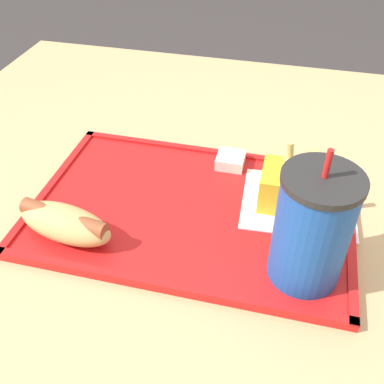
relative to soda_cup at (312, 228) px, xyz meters
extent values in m
cube|color=tan|center=(0.13, -0.06, -0.47)|extent=(1.18, 1.17, 0.76)
cube|color=red|center=(0.17, -0.09, -0.08)|extent=(0.47, 0.31, 0.01)
cube|color=red|center=(0.17, -0.23, -0.08)|extent=(0.47, 0.01, 0.00)
cube|color=red|center=(0.17, 0.06, -0.08)|extent=(0.47, 0.01, 0.00)
cube|color=red|center=(-0.06, -0.09, -0.08)|extent=(0.01, 0.31, 0.00)
cube|color=red|center=(0.40, -0.09, -0.08)|extent=(0.01, 0.31, 0.00)
cube|color=white|center=(0.01, -0.13, -0.08)|extent=(0.17, 0.15, 0.00)
cylinder|color=#194CA5|center=(0.00, 0.00, 0.00)|extent=(0.09, 0.09, 0.15)
cylinder|color=#262626|center=(0.00, 0.00, 0.07)|extent=(0.09, 0.09, 0.01)
cylinder|color=red|center=(0.00, 0.00, 0.09)|extent=(0.01, 0.01, 0.03)
ellipsoid|color=tan|center=(0.32, 0.01, -0.05)|extent=(0.15, 0.08, 0.05)
cylinder|color=brown|center=(0.32, 0.01, -0.04)|extent=(0.13, 0.05, 0.02)
cube|color=gold|center=(0.03, -0.13, -0.05)|extent=(0.09, 0.07, 0.06)
cylinder|color=#EACC60|center=(0.04, -0.12, -0.02)|extent=(0.01, 0.01, 0.06)
cylinder|color=#EACC60|center=(0.01, -0.12, -0.01)|extent=(0.02, 0.01, 0.09)
cylinder|color=#EACC60|center=(0.04, -0.11, -0.02)|extent=(0.02, 0.02, 0.07)
cylinder|color=#EACC60|center=(0.02, -0.12, -0.02)|extent=(0.01, 0.01, 0.06)
cylinder|color=#EACC60|center=(0.03, -0.12, 0.00)|extent=(0.02, 0.02, 0.09)
cube|color=silver|center=(0.13, -0.21, -0.07)|extent=(0.05, 0.05, 0.02)
cube|color=white|center=(0.13, -0.21, -0.06)|extent=(0.04, 0.04, 0.00)
camera|label=1|loc=(0.05, 0.40, 0.37)|focal=42.00mm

